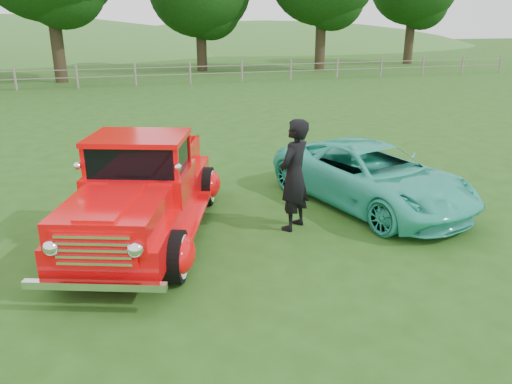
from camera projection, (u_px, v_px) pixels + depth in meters
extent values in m
plane|color=#244813|center=(236.00, 272.00, 7.36)|extent=(140.00, 140.00, 0.00)
ellipsoid|color=#316324|center=(265.00, 73.00, 70.08)|extent=(72.00, 52.00, 14.00)
cube|color=gray|center=(135.00, 76.00, 27.07)|extent=(48.00, 0.04, 0.04)
cube|color=gray|center=(135.00, 68.00, 26.94)|extent=(48.00, 0.04, 0.04)
cylinder|color=black|center=(57.00, 38.00, 28.09)|extent=(0.70, 0.70, 4.84)
cylinder|color=black|center=(201.00, 43.00, 34.31)|extent=(0.70, 0.70, 3.74)
cylinder|color=black|center=(320.00, 38.00, 34.54)|extent=(0.70, 0.70, 4.40)
cylinder|color=black|center=(410.00, 37.00, 39.71)|extent=(0.70, 0.70, 4.18)
cylinder|color=black|center=(60.00, 254.00, 7.07)|extent=(0.48, 0.80, 0.76)
cylinder|color=black|center=(176.00, 257.00, 7.00)|extent=(0.48, 0.80, 0.76)
cylinder|color=black|center=(124.00, 185.00, 9.99)|extent=(0.48, 0.80, 0.76)
cylinder|color=black|center=(207.00, 186.00, 9.92)|extent=(0.48, 0.80, 0.76)
cube|color=red|center=(145.00, 203.00, 8.43)|extent=(2.99, 4.86, 0.44)
ellipsoid|color=red|center=(55.00, 251.00, 7.06)|extent=(0.64, 0.84, 0.54)
ellipsoid|color=red|center=(181.00, 254.00, 6.98)|extent=(0.64, 0.84, 0.54)
ellipsoid|color=red|center=(121.00, 183.00, 9.98)|extent=(0.64, 0.84, 0.54)
ellipsoid|color=red|center=(210.00, 184.00, 9.90)|extent=(0.64, 0.84, 0.54)
cube|color=red|center=(114.00, 217.00, 6.84)|extent=(1.78, 1.95, 0.42)
cube|color=red|center=(141.00, 182.00, 8.20)|extent=(1.95, 1.80, 0.44)
cube|color=black|center=(139.00, 155.00, 8.04)|extent=(1.73, 1.53, 0.50)
cube|color=red|center=(138.00, 138.00, 7.95)|extent=(1.84, 1.65, 0.08)
cube|color=red|center=(161.00, 161.00, 9.58)|extent=(1.75, 2.23, 0.45)
cube|color=white|center=(94.00, 251.00, 6.11)|extent=(1.04, 0.44, 0.50)
cube|color=white|center=(95.00, 286.00, 6.16)|extent=(1.74, 0.69, 0.10)
cube|color=white|center=(174.00, 171.00, 10.76)|extent=(1.65, 0.66, 0.10)
imported|color=#30C0A4|center=(371.00, 175.00, 9.82)|extent=(3.13, 4.76, 1.22)
imported|color=black|center=(294.00, 175.00, 8.58)|extent=(0.85, 0.82, 1.96)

